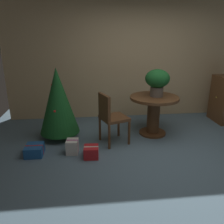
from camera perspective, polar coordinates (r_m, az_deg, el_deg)
name	(u,v)px	position (r m, az deg, el deg)	size (l,w,h in m)	color
ground_plane	(168,160)	(3.79, 13.70, -11.52)	(6.60, 6.60, 0.00)	slate
back_wall_panel	(140,61)	(5.43, 6.87, 12.47)	(6.00, 0.10, 2.60)	tan
round_dining_table	(154,110)	(4.49, 10.31, 0.60)	(0.92, 0.92, 0.76)	brown
flower_vase	(157,80)	(4.38, 11.20, 7.76)	(0.45, 0.45, 0.51)	#665B51
wooden_chair_left_near	(110,116)	(4.02, -0.40, -0.93)	(0.56, 0.56, 0.92)	brown
holiday_tree	(58,101)	(4.30, -13.25, 2.70)	(0.73, 0.73, 1.33)	brown
gift_box_blue	(35,150)	(4.00, -18.68, -8.95)	(0.28, 0.32, 0.17)	#1E569E
gift_box_cream	(72,147)	(3.89, -9.81, -8.45)	(0.21, 0.23, 0.24)	silver
gift_box_red	(91,152)	(3.74, -5.18, -9.84)	(0.25, 0.25, 0.18)	red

